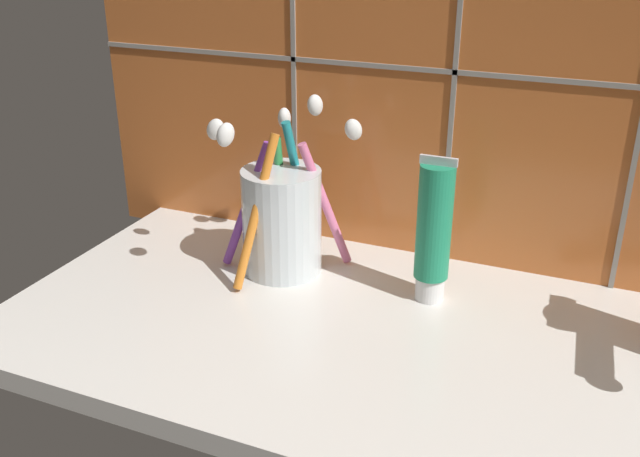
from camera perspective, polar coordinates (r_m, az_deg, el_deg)
The scene contains 3 objects.
sink_counter at distance 64.70cm, azimuth 4.38°, elevation -8.97°, with size 68.83×34.85×2.00cm, color silver.
toothbrush_cup at distance 72.15cm, azimuth -3.07°, elevation 0.93°, with size 14.85×13.70×17.77cm.
toothpaste_tube at distance 66.72cm, azimuth 9.08°, elevation -0.20°, with size 3.43×3.27×14.34cm.
Camera 1 is at (16.66, -51.68, 36.19)cm, focal length 40.00 mm.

